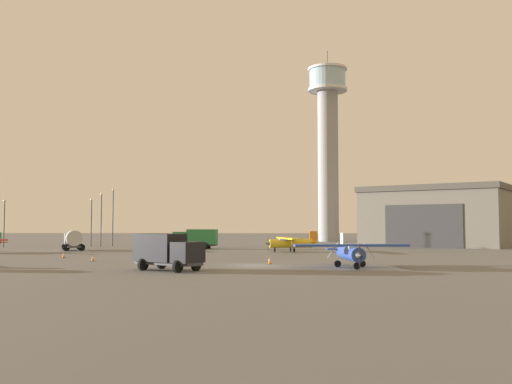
{
  "coord_description": "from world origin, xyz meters",
  "views": [
    {
      "loc": [
        2.08,
        -52.09,
        3.77
      ],
      "look_at": [
        -0.98,
        26.58,
        8.38
      ],
      "focal_mm": 39.35,
      "sensor_mm": 36.0,
      "label": 1
    }
  ],
  "objects_px": {
    "truck_box_green": "(196,238)",
    "light_post_north": "(113,212)",
    "light_post_west": "(4,218)",
    "airplane_yellow": "(291,242)",
    "traffic_cone_near_right": "(270,261)",
    "traffic_cone_mid_apron": "(64,255)",
    "light_post_centre": "(101,215)",
    "control_tower": "(328,137)",
    "light_post_east": "(91,218)",
    "traffic_cone_near_left": "(93,258)",
    "truck_box_black": "(166,250)",
    "truck_fuel_tanker_silver": "(73,239)",
    "airplane_blue": "(350,251)"
  },
  "relations": [
    {
      "from": "light_post_west",
      "to": "light_post_east",
      "type": "relative_size",
      "value": 0.96
    },
    {
      "from": "airplane_yellow",
      "to": "light_post_west",
      "type": "height_order",
      "value": "light_post_west"
    },
    {
      "from": "truck_fuel_tanker_silver",
      "to": "control_tower",
      "type": "bearing_deg",
      "value": -65.83
    },
    {
      "from": "truck_box_green",
      "to": "traffic_cone_mid_apron",
      "type": "xyz_separation_m",
      "value": [
        -11.67,
        -24.35,
        -1.44
      ]
    },
    {
      "from": "airplane_yellow",
      "to": "traffic_cone_near_left",
      "type": "bearing_deg",
      "value": 31.9
    },
    {
      "from": "traffic_cone_mid_apron",
      "to": "traffic_cone_near_left",
      "type": "bearing_deg",
      "value": -46.74
    },
    {
      "from": "light_post_east",
      "to": "light_post_north",
      "type": "distance_m",
      "value": 4.33
    },
    {
      "from": "light_post_west",
      "to": "traffic_cone_near_right",
      "type": "bearing_deg",
      "value": -40.4
    },
    {
      "from": "truck_box_green",
      "to": "light_post_north",
      "type": "height_order",
      "value": "light_post_north"
    },
    {
      "from": "light_post_east",
      "to": "truck_box_green",
      "type": "bearing_deg",
      "value": -22.85
    },
    {
      "from": "airplane_yellow",
      "to": "truck_box_green",
      "type": "distance_m",
      "value": 17.36
    },
    {
      "from": "truck_box_black",
      "to": "truck_box_green",
      "type": "xyz_separation_m",
      "value": [
        -3.57,
        41.5,
        0.05
      ]
    },
    {
      "from": "truck_box_green",
      "to": "light_post_north",
      "type": "bearing_deg",
      "value": -30.42
    },
    {
      "from": "truck_fuel_tanker_silver",
      "to": "traffic_cone_mid_apron",
      "type": "relative_size",
      "value": 11.66
    },
    {
      "from": "airplane_blue",
      "to": "truck_box_black",
      "type": "relative_size",
      "value": 1.6
    },
    {
      "from": "traffic_cone_near_left",
      "to": "traffic_cone_near_right",
      "type": "distance_m",
      "value": 18.76
    },
    {
      "from": "light_post_centre",
      "to": "traffic_cone_mid_apron",
      "type": "distance_m",
      "value": 32.91
    },
    {
      "from": "light_post_east",
      "to": "traffic_cone_mid_apron",
      "type": "height_order",
      "value": "light_post_east"
    },
    {
      "from": "light_post_west",
      "to": "light_post_north",
      "type": "height_order",
      "value": "light_post_north"
    },
    {
      "from": "control_tower",
      "to": "light_post_north",
      "type": "bearing_deg",
      "value": -145.77
    },
    {
      "from": "truck_box_black",
      "to": "traffic_cone_mid_apron",
      "type": "xyz_separation_m",
      "value": [
        -15.24,
        17.14,
        -1.39
      ]
    },
    {
      "from": "traffic_cone_near_left",
      "to": "light_post_west",
      "type": "bearing_deg",
      "value": 127.54
    },
    {
      "from": "truck_box_green",
      "to": "light_post_centre",
      "type": "relative_size",
      "value": 0.75
    },
    {
      "from": "light_post_west",
      "to": "traffic_cone_mid_apron",
      "type": "xyz_separation_m",
      "value": [
        21.59,
        -29.35,
        -4.56
      ]
    },
    {
      "from": "truck_box_green",
      "to": "light_post_north",
      "type": "relative_size",
      "value": 0.67
    },
    {
      "from": "light_post_north",
      "to": "airplane_yellow",
      "type": "bearing_deg",
      "value": -33.32
    },
    {
      "from": "traffic_cone_near_right",
      "to": "control_tower",
      "type": "bearing_deg",
      "value": 80.45
    },
    {
      "from": "traffic_cone_near_left",
      "to": "airplane_blue",
      "type": "bearing_deg",
      "value": -15.99
    },
    {
      "from": "airplane_yellow",
      "to": "light_post_centre",
      "type": "bearing_deg",
      "value": -40.07
    },
    {
      "from": "truck_box_green",
      "to": "light_post_centre",
      "type": "xyz_separation_m",
      "value": [
        -17.59,
        7.6,
        3.75
      ]
    },
    {
      "from": "control_tower",
      "to": "light_post_east",
      "type": "height_order",
      "value": "control_tower"
    },
    {
      "from": "light_post_west",
      "to": "light_post_east",
      "type": "xyz_separation_m",
      "value": [
        13.76,
        3.22,
        0.17
      ]
    },
    {
      "from": "truck_box_green",
      "to": "truck_box_black",
      "type": "bearing_deg",
      "value": 98.72
    },
    {
      "from": "truck_box_green",
      "to": "light_post_west",
      "type": "xyz_separation_m",
      "value": [
        -33.26,
        5.0,
        3.13
      ]
    },
    {
      "from": "airplane_blue",
      "to": "control_tower",
      "type": "bearing_deg",
      "value": 170.86
    },
    {
      "from": "light_post_centre",
      "to": "traffic_cone_near_right",
      "type": "relative_size",
      "value": 13.66
    },
    {
      "from": "truck_box_green",
      "to": "light_post_west",
      "type": "height_order",
      "value": "light_post_west"
    },
    {
      "from": "traffic_cone_near_right",
      "to": "light_post_east",
      "type": "bearing_deg",
      "value": 127.04
    },
    {
      "from": "truck_fuel_tanker_silver",
      "to": "light_post_north",
      "type": "distance_m",
      "value": 18.16
    },
    {
      "from": "truck_fuel_tanker_silver",
      "to": "airplane_yellow",
      "type": "bearing_deg",
      "value": -118.8
    },
    {
      "from": "truck_fuel_tanker_silver",
      "to": "light_post_east",
      "type": "distance_m",
      "value": 15.07
    },
    {
      "from": "truck_box_black",
      "to": "truck_box_green",
      "type": "relative_size",
      "value": 0.92
    },
    {
      "from": "truck_fuel_tanker_silver",
      "to": "light_post_centre",
      "type": "height_order",
      "value": "light_post_centre"
    },
    {
      "from": "light_post_north",
      "to": "traffic_cone_mid_apron",
      "type": "relative_size",
      "value": 18.21
    },
    {
      "from": "truck_box_green",
      "to": "light_post_centre",
      "type": "distance_m",
      "value": 19.52
    },
    {
      "from": "truck_box_green",
      "to": "traffic_cone_near_right",
      "type": "xyz_separation_m",
      "value": [
        11.98,
        -33.5,
        -1.38
      ]
    },
    {
      "from": "traffic_cone_near_right",
      "to": "traffic_cone_mid_apron",
      "type": "relative_size",
      "value": 1.2
    },
    {
      "from": "truck_box_black",
      "to": "truck_fuel_tanker_silver",
      "type": "bearing_deg",
      "value": 154.11
    },
    {
      "from": "truck_box_black",
      "to": "light_post_east",
      "type": "height_order",
      "value": "light_post_east"
    },
    {
      "from": "light_post_centre",
      "to": "traffic_cone_mid_apron",
      "type": "height_order",
      "value": "light_post_centre"
    }
  ]
}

